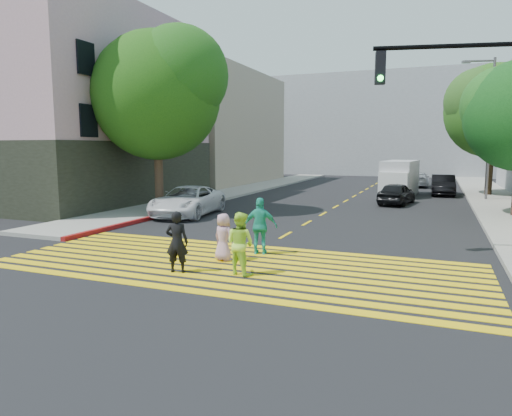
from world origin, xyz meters
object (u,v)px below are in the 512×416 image
Objects in this scene: tree_right_far at (495,106)px; dark_car_near at (397,193)px; silver_car at (418,180)px; dark_car_parked at (443,185)px; white_sedan at (188,201)px; pedestrian_child at (223,237)px; pedestrian_extra at (261,226)px; tree_left at (158,89)px; pedestrian_woman at (240,243)px; white_van at (399,179)px; pedestrian_man at (177,242)px; traffic_signal at (486,114)px.

tree_right_far is 2.36× the size of dark_car_near.
silver_car is 0.99× the size of dark_car_parked.
tree_right_far is at bearing 39.70° from white_sedan.
dark_car_near is (-5.42, -6.75, -5.36)m from tree_right_far.
pedestrian_extra reaches higher than pedestrian_child.
tree_left is 13.46m from pedestrian_woman.
pedestrian_woman is (-7.90, -23.63, -5.19)m from tree_right_far.
white_van reaches higher than dark_car_near.
pedestrian_child is at bearing 47.42° from pedestrian_extra.
pedestrian_man is at bearing -54.60° from tree_left.
pedestrian_extra is 0.34× the size of white_sedan.
tree_left reaches higher than tree_right_far.
silver_car is (11.51, 21.08, -5.54)m from tree_left.
pedestrian_man is 24.92m from dark_car_parked.
pedestrian_extra is 0.34× the size of white_van.
dark_car_parked is at bearing 105.30° from silver_car.
dark_car_near is (3.51, 15.75, -0.05)m from pedestrian_child.
white_sedan is (-14.47, -15.02, -5.30)m from tree_right_far.
pedestrian_extra is at bearing 82.28° from silver_car.
traffic_signal reaches higher than dark_car_parked.
pedestrian_man is 0.25× the size of traffic_signal.
pedestrian_woman is at bearing -178.02° from pedestrian_man.
dark_car_near is at bearing -82.01° from pedestrian_woman.
tree_right_far is at bearing 41.78° from tree_left.
pedestrian_woman is at bearing -47.29° from tree_left.
traffic_signal is at bearing -27.15° from white_sedan.
dark_car_near is (10.86, 7.80, -5.51)m from tree_left.
dark_car_near is (2.81, 14.58, -0.24)m from pedestrian_extra.
pedestrian_woman reaches higher than silver_car.
white_van is at bearing -77.44° from dark_car_near.
tree_right_far is 24.78m from pedestrian_child.
dark_car_parked is (2.54, 6.68, 0.06)m from dark_car_near.
tree_left reaches higher than pedestrian_woman.
dark_car_parked is at bearing -86.58° from pedestrian_child.
traffic_signal is (-2.09, -19.72, -1.80)m from tree_right_far.
pedestrian_extra is at bearing -105.90° from dark_car_parked.
traffic_signal is (6.84, 2.78, 3.52)m from pedestrian_child.
tree_right_far is at bearing 71.37° from traffic_signal.
tree_left is at bearing -30.95° from pedestrian_woman.
dark_car_parked is (5.01, 23.56, -0.11)m from pedestrian_woman.
dark_car_near is 0.89× the size of silver_car.
pedestrian_man reaches higher than pedestrian_child.
pedestrian_child is at bearing -59.84° from white_sedan.
pedestrian_child is 9.30m from white_sedan.
dark_car_near is 0.58× the size of traffic_signal.
pedestrian_man is 22.67m from white_van.
pedestrian_woman is 2.32m from pedestrian_extra.
traffic_signal is (2.68, -26.25, 3.59)m from silver_car.
white_van reaches higher than pedestrian_man.
silver_car is at bearing -83.38° from dark_car_near.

